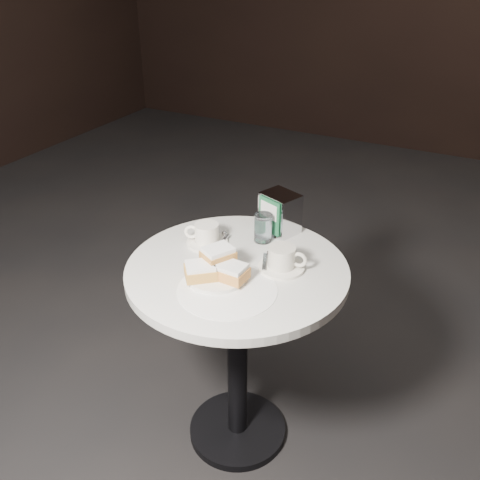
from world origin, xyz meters
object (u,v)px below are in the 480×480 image
beignet_plate (217,269)px  coffee_cup_left (206,235)px  cafe_table (237,317)px  coffee_cup_right (282,259)px  water_glass_left (263,228)px  water_glass_right (280,221)px  napkin_dispenser (280,213)px

beignet_plate → coffee_cup_left: bearing=128.6°
beignet_plate → cafe_table: bearing=75.7°
cafe_table → coffee_cup_right: 0.27m
water_glass_left → water_glass_right: 0.07m
napkin_dispenser → cafe_table: bearing=-72.8°
cafe_table → napkin_dispenser: bearing=85.4°
beignet_plate → water_glass_right: (0.06, 0.34, 0.02)m
beignet_plate → coffee_cup_left: (-0.14, 0.17, -0.00)m
water_glass_right → coffee_cup_left: bearing=-138.7°
water_glass_left → napkin_dispenser: size_ratio=0.66×
beignet_plate → coffee_cup_left: 0.22m
beignet_plate → napkin_dispenser: 0.37m
coffee_cup_left → water_glass_left: size_ratio=1.83×
coffee_cup_right → water_glass_right: 0.22m
cafe_table → napkin_dispenser: napkin_dispenser is taller
water_glass_left → beignet_plate: bearing=-94.7°
cafe_table → water_glass_left: water_glass_left is taller
coffee_cup_left → coffee_cup_right: coffee_cup_right is taller
coffee_cup_left → napkin_dispenser: size_ratio=1.21×
coffee_cup_left → water_glass_left: bearing=11.9°
coffee_cup_right → napkin_dispenser: napkin_dispenser is taller
cafe_table → beignet_plate: beignet_plate is taller
napkin_dispenser → beignet_plate: bearing=-75.2°
coffee_cup_right → water_glass_right: size_ratio=1.46×
cafe_table → coffee_cup_right: coffee_cup_right is taller
coffee_cup_right → coffee_cup_left: bearing=167.1°
beignet_plate → napkin_dispenser: bearing=83.0°
coffee_cup_right → water_glass_left: water_glass_left is taller
cafe_table → coffee_cup_left: size_ratio=4.15×
beignet_plate → water_glass_left: size_ratio=2.44×
coffee_cup_right → water_glass_left: (-0.13, 0.13, 0.02)m
coffee_cup_right → cafe_table: bearing=-164.5°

